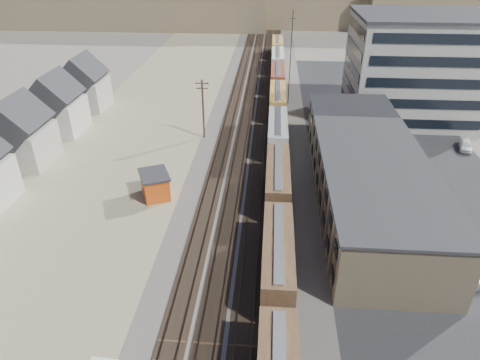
# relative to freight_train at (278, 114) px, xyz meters

# --- Properties ---
(ground) EXTENTS (300.00, 300.00, 0.00)m
(ground) POSITION_rel_freight_train_xyz_m (-3.80, -46.76, -2.79)
(ground) COLOR #6B6356
(ground) RESTS_ON ground
(ballast_bed) EXTENTS (18.00, 200.00, 0.06)m
(ballast_bed) POSITION_rel_freight_train_xyz_m (-3.80, 3.24, -2.76)
(ballast_bed) COLOR #4C4742
(ballast_bed) RESTS_ON ground
(dirt_yard) EXTENTS (24.00, 180.00, 0.03)m
(dirt_yard) POSITION_rel_freight_train_xyz_m (-23.80, -6.76, -2.78)
(dirt_yard) COLOR gray
(dirt_yard) RESTS_ON ground
(asphalt_lot) EXTENTS (26.00, 120.00, 0.04)m
(asphalt_lot) POSITION_rel_freight_train_xyz_m (18.20, -11.76, -2.77)
(asphalt_lot) COLOR #232326
(asphalt_lot) RESTS_ON ground
(rail_tracks) EXTENTS (11.40, 200.00, 0.24)m
(rail_tracks) POSITION_rel_freight_train_xyz_m (-4.35, 3.24, -2.68)
(rail_tracks) COLOR black
(rail_tracks) RESTS_ON ground
(freight_train) EXTENTS (3.00, 119.74, 4.46)m
(freight_train) POSITION_rel_freight_train_xyz_m (0.00, 0.00, 0.00)
(freight_train) COLOR black
(freight_train) RESTS_ON ground
(warehouse) EXTENTS (12.40, 40.40, 7.25)m
(warehouse) POSITION_rel_freight_train_xyz_m (11.18, -21.76, 0.86)
(warehouse) COLOR tan
(warehouse) RESTS_ON ground
(office_tower) EXTENTS (22.60, 18.60, 18.45)m
(office_tower) POSITION_rel_freight_train_xyz_m (24.15, 8.19, 6.47)
(office_tower) COLOR #9E998E
(office_tower) RESTS_ON ground
(utility_pole_north) EXTENTS (2.20, 0.32, 10.00)m
(utility_pole_north) POSITION_rel_freight_train_xyz_m (-12.30, -4.76, 2.50)
(utility_pole_north) COLOR #382619
(utility_pole_north) RESTS_ON ground
(radio_mast) EXTENTS (1.20, 0.16, 18.00)m
(radio_mast) POSITION_rel_freight_train_xyz_m (2.20, 13.24, 6.33)
(radio_mast) COLOR black
(radio_mast) RESTS_ON ground
(maintenance_shed) EXTENTS (5.12, 5.63, 3.35)m
(maintenance_shed) POSITION_rel_freight_train_xyz_m (-15.85, -23.85, -1.08)
(maintenance_shed) COLOR #CB4B13
(maintenance_shed) RESTS_ON ground
(parked_car_silver) EXTENTS (6.16, 4.19, 1.66)m
(parked_car_silver) POSITION_rel_freight_train_xyz_m (17.85, -38.25, -1.97)
(parked_car_silver) COLOR #B4B7BD
(parked_car_silver) RESTS_ON ground
(parked_car_blue) EXTENTS (6.75, 5.30, 1.71)m
(parked_car_blue) POSITION_rel_freight_train_xyz_m (22.04, 9.00, -1.94)
(parked_car_blue) COLOR navy
(parked_car_blue) RESTS_ON ground
(parked_car_far) EXTENTS (2.98, 4.75, 1.51)m
(parked_car_far) POSITION_rel_freight_train_xyz_m (30.01, -6.32, -2.04)
(parked_car_far) COLOR white
(parked_car_far) RESTS_ON ground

